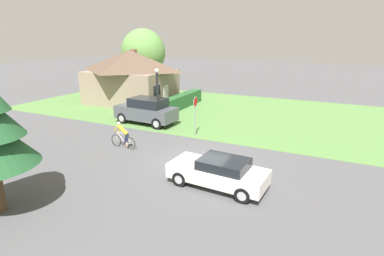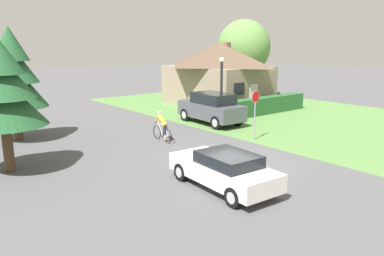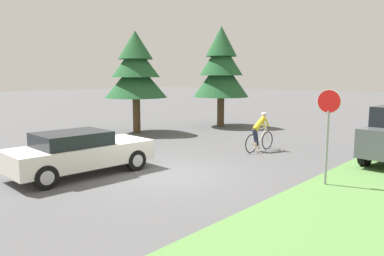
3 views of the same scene
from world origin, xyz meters
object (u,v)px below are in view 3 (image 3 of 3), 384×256
Objects in this scene: stop_sign at (328,119)px; conifer_tall_near at (136,69)px; cyclist at (260,132)px; sedan_left_lane at (79,152)px; conifer_tall_far at (221,67)px.

conifer_tall_near reaches higher than stop_sign.
cyclist is at bearing 0.97° from conifer_tall_near.
sedan_left_lane is 2.38× the size of cyclist.
cyclist is 7.96m from conifer_tall_near.
conifer_tall_near is (-11.45, 2.77, 1.51)m from stop_sign.
conifer_tall_near is at bearing 94.76° from cyclist.
conifer_tall_far is (-9.76, 7.90, 1.70)m from stop_sign.
conifer_tall_far is at bearing 53.16° from cyclist.
sedan_left_lane is at bearing -72.60° from conifer_tall_far.
sedan_left_lane is 0.82× the size of conifer_tall_near.
conifer_tall_far reaches higher than sedan_left_lane.
conifer_tall_near is (-5.40, 6.73, 2.66)m from sedan_left_lane.
stop_sign is 12.68m from conifer_tall_far.
stop_sign is at bearing -13.61° from conifer_tall_near.
conifer_tall_far is (-3.72, 11.86, 2.85)m from sedan_left_lane.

